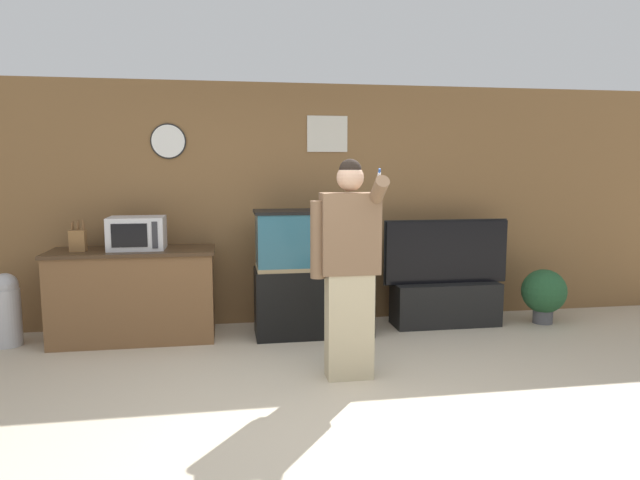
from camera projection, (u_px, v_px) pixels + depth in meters
ground_plane at (333, 416)px, 3.94m from camera, size 18.00×18.00×0.00m
wall_back_paneled at (290, 204)px, 6.24m from camera, size 10.00×0.08×2.60m
counter_island at (134, 295)px, 5.63m from camera, size 1.59×0.64×0.91m
microwave at (137, 233)px, 5.58m from camera, size 0.53×0.40×0.32m
knife_block at (78, 240)px, 5.44m from camera, size 0.14×0.12×0.31m
aquarium_on_stand at (313, 273)px, 5.79m from camera, size 1.18×0.50×1.28m
tv_on_stand at (446, 294)px, 6.18m from camera, size 1.38×0.40×1.15m
person_standing at (349, 266)px, 4.55m from camera, size 0.56×0.42×1.77m
potted_plant at (544, 293)px, 6.25m from camera, size 0.48×0.48×0.60m
trash_bin at (6, 309)px, 5.45m from camera, size 0.26×0.26×0.71m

